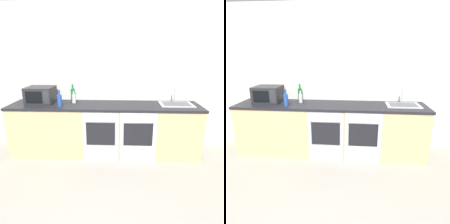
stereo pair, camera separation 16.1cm
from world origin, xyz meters
The scene contains 9 objects.
wall_back centered at (0.00, 2.45, 1.30)m, with size 10.00×0.06×2.60m.
counter_back centered at (0.00, 2.09, 0.45)m, with size 3.29×0.68×0.90m.
oven_left centered at (-0.04, 1.74, 0.44)m, with size 0.58×0.06×0.86m.
oven_right centered at (0.57, 1.74, 0.44)m, with size 0.58×0.06×0.86m.
microwave centered at (-1.13, 2.14, 1.05)m, with size 0.47×0.40×0.29m.
bottle_clear centered at (-0.55, 2.18, 0.98)m, with size 0.07×0.07×0.21m.
bottle_blue centered at (-0.72, 1.91, 1.01)m, with size 0.08×0.08×0.28m.
bottle_green centered at (-0.60, 2.34, 1.02)m, with size 0.08×0.08×0.31m.
sink centered at (1.24, 2.12, 0.92)m, with size 0.56×0.39×0.27m.
Camera 2 is at (0.44, -1.23, 1.78)m, focal length 32.00 mm.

